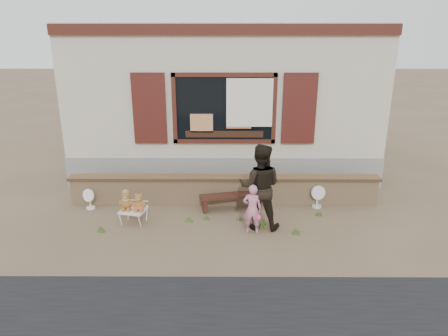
{
  "coord_description": "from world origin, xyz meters",
  "views": [
    {
      "loc": [
        0.04,
        -7.57,
        3.73
      ],
      "look_at": [
        0.0,
        0.6,
        1.0
      ],
      "focal_mm": 32.0,
      "sensor_mm": 36.0,
      "label": 1
    }
  ],
  "objects_px": {
    "child": "(252,209)",
    "adult": "(260,187)",
    "bench": "(232,198)",
    "folding_chair": "(133,211)",
    "teddy_bear_right": "(139,202)",
    "teddy_bear_left": "(126,200)"
  },
  "relations": [
    {
      "from": "teddy_bear_right",
      "to": "adult",
      "type": "relative_size",
      "value": 0.22
    },
    {
      "from": "teddy_bear_right",
      "to": "adult",
      "type": "height_order",
      "value": "adult"
    },
    {
      "from": "teddy_bear_right",
      "to": "child",
      "type": "relative_size",
      "value": 0.37
    },
    {
      "from": "child",
      "to": "teddy_bear_right",
      "type": "bearing_deg",
      "value": -1.87
    },
    {
      "from": "folding_chair",
      "to": "child",
      "type": "bearing_deg",
      "value": 2.29
    },
    {
      "from": "bench",
      "to": "child",
      "type": "height_order",
      "value": "child"
    },
    {
      "from": "bench",
      "to": "teddy_bear_right",
      "type": "bearing_deg",
      "value": -171.3
    },
    {
      "from": "bench",
      "to": "teddy_bear_right",
      "type": "xyz_separation_m",
      "value": [
        -1.91,
        -0.73,
        0.23
      ]
    },
    {
      "from": "bench",
      "to": "teddy_bear_right",
      "type": "height_order",
      "value": "teddy_bear_right"
    },
    {
      "from": "child",
      "to": "folding_chair",
      "type": "bearing_deg",
      "value": -2.0
    },
    {
      "from": "folding_chair",
      "to": "teddy_bear_left",
      "type": "height_order",
      "value": "teddy_bear_left"
    },
    {
      "from": "folding_chair",
      "to": "adult",
      "type": "distance_m",
      "value": 2.66
    },
    {
      "from": "bench",
      "to": "folding_chair",
      "type": "xyz_separation_m",
      "value": [
        -2.05,
        -0.7,
        0.01
      ]
    },
    {
      "from": "child",
      "to": "adult",
      "type": "bearing_deg",
      "value": -114.06
    },
    {
      "from": "folding_chair",
      "to": "teddy_bear_left",
      "type": "xyz_separation_m",
      "value": [
        -0.14,
        0.03,
        0.23
      ]
    },
    {
      "from": "bench",
      "to": "folding_chair",
      "type": "relative_size",
      "value": 2.5
    },
    {
      "from": "teddy_bear_right",
      "to": "child",
      "type": "height_order",
      "value": "child"
    },
    {
      "from": "bench",
      "to": "teddy_bear_left",
      "type": "bearing_deg",
      "value": -175.12
    },
    {
      "from": "folding_chair",
      "to": "teddy_bear_right",
      "type": "height_order",
      "value": "teddy_bear_right"
    },
    {
      "from": "folding_chair",
      "to": "child",
      "type": "height_order",
      "value": "child"
    },
    {
      "from": "child",
      "to": "adult",
      "type": "relative_size",
      "value": 0.58
    },
    {
      "from": "bench",
      "to": "child",
      "type": "relative_size",
      "value": 1.42
    }
  ]
}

